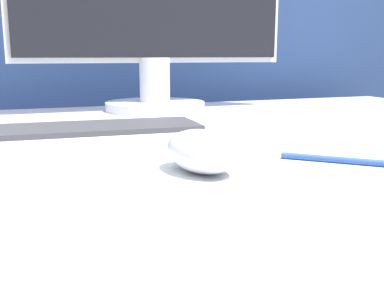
# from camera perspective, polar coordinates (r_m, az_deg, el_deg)

# --- Properties ---
(partition_panel) EXTENTS (5.00, 0.03, 1.03)m
(partition_panel) POSITION_cam_1_polar(r_m,az_deg,el_deg) (1.34, -9.10, -2.59)
(partition_panel) COLOR navy
(partition_panel) RESTS_ON ground_plane
(computer_mouse_near) EXTENTS (0.09, 0.11, 0.05)m
(computer_mouse_near) POSITION_cam_1_polar(r_m,az_deg,el_deg) (0.49, 1.19, -0.91)
(computer_mouse_near) COLOR silver
(computer_mouse_near) RESTS_ON desk
(keyboard) EXTENTS (0.38, 0.15, 0.02)m
(keyboard) POSITION_cam_1_polar(r_m,az_deg,el_deg) (0.69, -13.97, 1.24)
(keyboard) COLOR white
(keyboard) RESTS_ON desk
(pen) EXTENTS (0.11, 0.10, 0.01)m
(pen) POSITION_cam_1_polar(r_m,az_deg,el_deg) (0.57, 18.16, -1.93)
(pen) COLOR #284C9E
(pen) RESTS_ON desk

